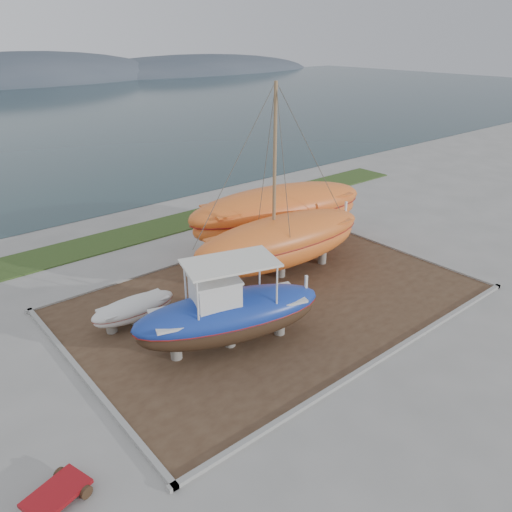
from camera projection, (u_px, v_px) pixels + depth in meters
ground at (339, 336)px, 20.40m from camera, size 140.00×140.00×0.00m
dirt_patch at (274, 299)px, 23.19m from camera, size 18.00×12.00×0.06m
curb_frame at (274, 298)px, 23.17m from camera, size 18.60×12.60×0.15m
grass_strip at (152, 230)px, 31.23m from camera, size 44.00×3.00×0.08m
blue_caique at (229, 305)px, 18.97m from camera, size 7.85×4.40×3.61m
white_dinghy at (134, 312)px, 20.99m from camera, size 3.70×1.40×1.11m
orange_sailboat at (283, 186)px, 23.32m from camera, size 9.85×3.66×9.42m
orange_bare_hull at (279, 219)px, 27.85m from camera, size 11.17×5.14×3.53m
red_trailer at (57, 496)px, 13.18m from camera, size 2.67×1.86×0.34m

